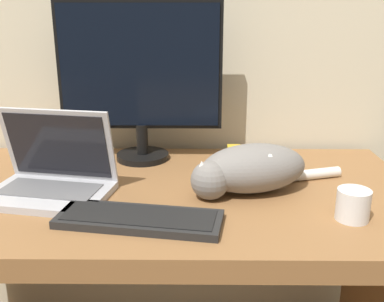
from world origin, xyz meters
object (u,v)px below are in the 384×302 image
laptop (51,178)px  coffee_mug (353,205)px  cat (250,168)px  monitor (140,76)px  external_keyboard (139,219)px

laptop → coffee_mug: size_ratio=4.42×
laptop → cat: 0.56m
laptop → monitor: bearing=65.8°
external_keyboard → coffee_mug: bearing=11.9°
monitor → external_keyboard: monitor is taller
monitor → cat: bearing=-40.3°
monitor → external_keyboard: size_ratio=1.29×
external_keyboard → monitor: bearing=104.7°
laptop → cat: laptop is taller
cat → coffee_mug: (0.24, -0.18, -0.03)m
external_keyboard → cat: size_ratio=0.90×
external_keyboard → coffee_mug: size_ratio=5.08×
external_keyboard → coffee_mug: coffee_mug is taller
cat → coffee_mug: bearing=-53.8°
coffee_mug → external_keyboard: bearing=-177.3°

